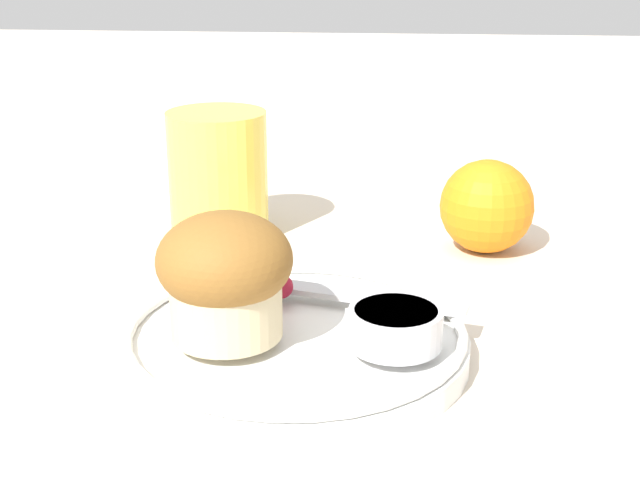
# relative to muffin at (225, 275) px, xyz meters

# --- Properties ---
(ground_plane) EXTENTS (3.00, 3.00, 0.00)m
(ground_plane) POSITION_rel_muffin_xyz_m (0.02, 0.03, -0.06)
(ground_plane) COLOR beige
(plate) EXTENTS (0.19, 0.19, 0.02)m
(plate) POSITION_rel_muffin_xyz_m (0.04, 0.01, -0.05)
(plate) COLOR white
(plate) RESTS_ON ground_plane
(muffin) EXTENTS (0.07, 0.07, 0.07)m
(muffin) POSITION_rel_muffin_xyz_m (0.00, 0.00, 0.00)
(muffin) COLOR beige
(muffin) RESTS_ON plate
(cream_ramekin) EXTENTS (0.05, 0.05, 0.02)m
(cream_ramekin) POSITION_rel_muffin_xyz_m (0.09, -0.00, -0.02)
(cream_ramekin) COLOR silver
(cream_ramekin) RESTS_ON plate
(berry_pair) EXTENTS (0.03, 0.01, 0.01)m
(berry_pair) POSITION_rel_muffin_xyz_m (0.02, 0.05, -0.03)
(berry_pair) COLOR maroon
(berry_pair) RESTS_ON plate
(butter_knife) EXTENTS (0.17, 0.06, 0.00)m
(butter_knife) POSITION_rel_muffin_xyz_m (0.05, 0.06, -0.03)
(butter_knife) COLOR #B7B7BC
(butter_knife) RESTS_ON plate
(orange_fruit) EXTENTS (0.07, 0.07, 0.07)m
(orange_fruit) POSITION_rel_muffin_xyz_m (0.16, 0.20, -0.02)
(orange_fruit) COLOR orange
(orange_fruit) RESTS_ON ground_plane
(juice_glass) EXTENTS (0.08, 0.08, 0.10)m
(juice_glass) POSITION_rel_muffin_xyz_m (-0.05, 0.21, -0.01)
(juice_glass) COLOR #EAD14C
(juice_glass) RESTS_ON ground_plane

